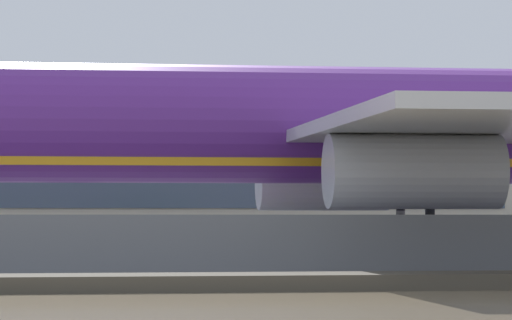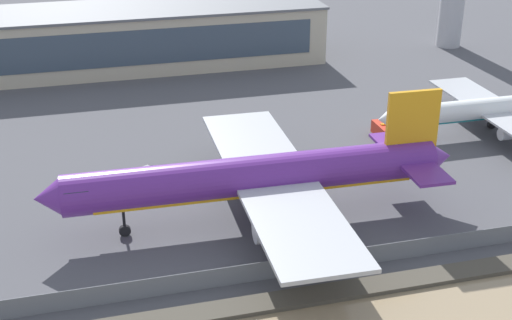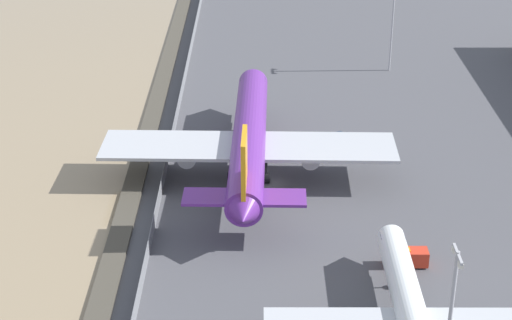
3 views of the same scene
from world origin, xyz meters
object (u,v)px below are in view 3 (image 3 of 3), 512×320
Objects in this scene: cargo_jet_purple at (249,140)px; baggage_tug at (342,138)px; apron_light_mast_apron_east at (393,20)px; ops_van at (406,257)px.

cargo_jet_purple reaches higher than baggage_tug.
cargo_jet_purple is 55.42m from apron_light_mast_apron_east.
cargo_jet_purple is at bearing -52.06° from baggage_tug.
ops_van is at bearing 38.08° from cargo_jet_purple.
baggage_tug is 38.20m from ops_van.
ops_van is (25.85, 20.25, -4.71)m from cargo_jet_purple.
apron_light_mast_apron_east is (-47.32, 28.47, 4.67)m from cargo_jet_purple.
baggage_tug is 38.86m from apron_light_mast_apron_east.
cargo_jet_purple is 10.08× the size of ops_van.
baggage_tug is 0.69× the size of ops_van.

